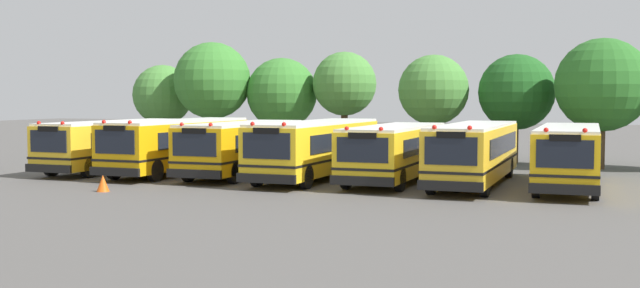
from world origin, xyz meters
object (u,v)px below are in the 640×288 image
(school_bus_0, at_px, (116,143))
(tree_2, at_px, (281,93))
(school_bus_3, at_px, (317,147))
(school_bus_4, at_px, (395,151))
(school_bus_1, at_px, (178,144))
(tree_5, at_px, (517,92))
(tree_4, at_px, (432,89))
(school_bus_6, at_px, (569,154))
(traffic_cone, at_px, (103,183))
(tree_3, at_px, (344,84))
(tree_0, at_px, (162,95))
(tree_1, at_px, (214,80))
(school_bus_2, at_px, (242,146))
(school_bus_5, at_px, (475,151))
(tree_6, at_px, (603,82))

(school_bus_0, xyz_separation_m, tree_2, (4.09, 12.04, 2.65))
(school_bus_3, relative_size, school_bus_4, 1.10)
(school_bus_1, relative_size, tree_5, 1.70)
(tree_4, bearing_deg, school_bus_6, -54.18)
(traffic_cone, bearing_deg, school_bus_6, 23.71)
(school_bus_4, height_order, tree_3, tree_3)
(tree_2, relative_size, tree_4, 1.01)
(school_bus_0, xyz_separation_m, tree_0, (-4.49, 11.63, 2.50))
(school_bus_6, distance_m, tree_4, 14.06)
(tree_2, bearing_deg, school_bus_0, -108.78)
(tree_0, bearing_deg, school_bus_1, -54.91)
(traffic_cone, bearing_deg, tree_3, 79.70)
(tree_5, distance_m, traffic_cone, 24.08)
(school_bus_6, bearing_deg, tree_4, -54.53)
(tree_1, bearing_deg, tree_0, 169.13)
(tree_2, height_order, tree_3, tree_3)
(tree_5, bearing_deg, tree_2, 177.88)
(tree_1, xyz_separation_m, tree_3, (8.43, 1.26, -0.30))
(school_bus_6, distance_m, tree_3, 18.61)
(school_bus_4, relative_size, tree_3, 1.51)
(school_bus_0, relative_size, tree_1, 1.39)
(school_bus_3, distance_m, school_bus_6, 11.11)
(school_bus_4, distance_m, tree_5, 12.57)
(school_bus_2, height_order, school_bus_4, school_bus_2)
(tree_3, height_order, tree_4, tree_3)
(school_bus_3, distance_m, school_bus_4, 3.75)
(school_bus_2, relative_size, tree_1, 1.29)
(tree_5, height_order, traffic_cone, tree_5)
(school_bus_1, xyz_separation_m, school_bus_5, (14.62, -0.13, -0.02))
(school_bus_2, height_order, school_bus_5, school_bus_5)
(tree_0, bearing_deg, tree_4, -1.52)
(tree_2, bearing_deg, school_bus_5, -40.62)
(school_bus_1, distance_m, tree_0, 14.47)
(tree_3, height_order, tree_5, tree_3)
(tree_1, bearing_deg, tree_5, 2.15)
(school_bus_2, bearing_deg, tree_3, -95.07)
(school_bus_2, distance_m, tree_0, 16.89)
(tree_0, relative_size, traffic_cone, 8.94)
(school_bus_2, relative_size, tree_2, 1.50)
(school_bus_1, distance_m, tree_2, 12.36)
(tree_3, distance_m, traffic_cone, 20.47)
(school_bus_1, bearing_deg, school_bus_0, 0.22)
(school_bus_3, height_order, traffic_cone, school_bus_3)
(school_bus_5, xyz_separation_m, tree_2, (-14.24, 12.21, 2.62))
(tree_6, bearing_deg, tree_3, 169.47)
(tree_1, bearing_deg, traffic_cone, -75.27)
(traffic_cone, bearing_deg, school_bus_1, 98.09)
(traffic_cone, bearing_deg, tree_4, 63.61)
(school_bus_5, height_order, tree_6, tree_6)
(tree_2, bearing_deg, traffic_cone, -87.98)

